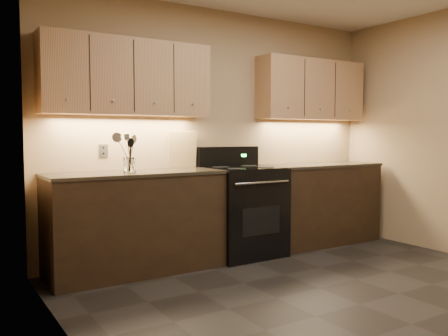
% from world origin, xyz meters
% --- Properties ---
extents(floor, '(4.00, 4.00, 0.00)m').
position_xyz_m(floor, '(0.00, 0.00, 0.00)').
color(floor, black).
rests_on(floor, ground).
extents(wall_back, '(4.00, 0.04, 2.60)m').
position_xyz_m(wall_back, '(0.00, 2.00, 1.30)').
color(wall_back, '#9F7F5E').
rests_on(wall_back, ground).
extents(wall_left, '(0.04, 4.00, 2.60)m').
position_xyz_m(wall_left, '(-2.00, 0.00, 1.30)').
color(wall_left, '#9F7F5E').
rests_on(wall_left, ground).
extents(counter_left, '(1.62, 0.62, 0.93)m').
position_xyz_m(counter_left, '(-1.10, 1.70, 0.47)').
color(counter_left, black).
rests_on(counter_left, ground).
extents(counter_right, '(1.46, 0.62, 0.93)m').
position_xyz_m(counter_right, '(1.18, 1.70, 0.47)').
color(counter_right, black).
rests_on(counter_right, ground).
extents(stove, '(0.76, 0.68, 1.14)m').
position_xyz_m(stove, '(0.08, 1.68, 0.48)').
color(stove, black).
rests_on(stove, ground).
extents(upper_cab_left, '(1.60, 0.30, 0.70)m').
position_xyz_m(upper_cab_left, '(-1.10, 1.85, 1.80)').
color(upper_cab_left, tan).
rests_on(upper_cab_left, wall_back).
extents(upper_cab_right, '(1.44, 0.30, 0.70)m').
position_xyz_m(upper_cab_right, '(1.18, 1.85, 1.80)').
color(upper_cab_right, tan).
rests_on(upper_cab_right, wall_back).
extents(outlet_plate, '(0.08, 0.01, 0.12)m').
position_xyz_m(outlet_plate, '(-1.30, 1.99, 1.12)').
color(outlet_plate, '#B2B5BA').
rests_on(outlet_plate, wall_back).
extents(utensil_crock, '(0.14, 0.14, 0.14)m').
position_xyz_m(utensil_crock, '(-1.17, 1.65, 0.99)').
color(utensil_crock, white).
rests_on(utensil_crock, counter_left).
extents(cutting_board, '(0.31, 0.12, 0.38)m').
position_xyz_m(cutting_board, '(-0.48, 1.96, 1.12)').
color(cutting_board, '#D7B573').
rests_on(cutting_board, counter_left).
extents(wooden_spoon, '(0.13, 0.07, 0.33)m').
position_xyz_m(wooden_spoon, '(-1.20, 1.63, 1.11)').
color(wooden_spoon, '#D7B573').
rests_on(wooden_spoon, utensil_crock).
extents(black_spoon, '(0.08, 0.17, 0.31)m').
position_xyz_m(black_spoon, '(-1.17, 1.66, 1.10)').
color(black_spoon, black).
rests_on(black_spoon, utensil_crock).
extents(steel_spatula, '(0.15, 0.13, 0.37)m').
position_xyz_m(steel_spatula, '(-1.14, 1.67, 1.12)').
color(steel_spatula, silver).
rests_on(steel_spatula, utensil_crock).
extents(steel_skimmer, '(0.24, 0.16, 0.37)m').
position_xyz_m(steel_skimmer, '(-1.13, 1.64, 1.12)').
color(steel_skimmer, silver).
rests_on(steel_skimmer, utensil_crock).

